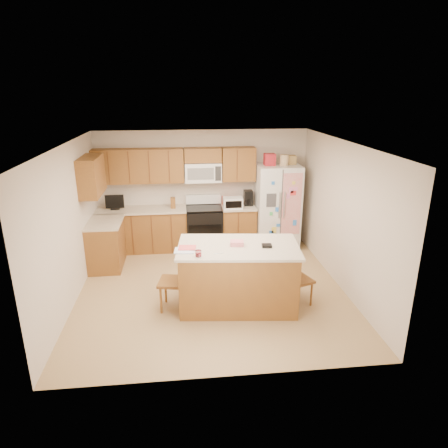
{
  "coord_description": "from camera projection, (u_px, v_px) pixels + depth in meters",
  "views": [
    {
      "loc": [
        -0.47,
        -6.2,
        3.31
      ],
      "look_at": [
        0.25,
        0.35,
        1.07
      ],
      "focal_mm": 32.0,
      "sensor_mm": 36.0,
      "label": 1
    }
  ],
  "objects": [
    {
      "name": "ground",
      "position": [
        212.0,
        289.0,
        6.95
      ],
      "size": [
        4.5,
        4.5,
        0.0
      ],
      "primitive_type": "plane",
      "color": "tan",
      "rests_on": "ground"
    },
    {
      "name": "cabinetry",
      "position": [
        157.0,
        211.0,
        8.24
      ],
      "size": [
        3.36,
        1.56,
        2.15
      ],
      "color": "#955E1D",
      "rests_on": "ground"
    },
    {
      "name": "windsor_chair_right",
      "position": [
        298.0,
        280.0,
        6.35
      ],
      "size": [
        0.47,
        0.49,
        0.9
      ],
      "color": "#955E1D",
      "rests_on": "ground"
    },
    {
      "name": "room_shell",
      "position": [
        211.0,
        210.0,
        6.49
      ],
      "size": [
        4.6,
        4.6,
        2.52
      ],
      "color": "beige",
      "rests_on": "ground"
    },
    {
      "name": "island",
      "position": [
        238.0,
        275.0,
        6.29
      ],
      "size": [
        1.96,
        1.26,
        1.11
      ],
      "color": "#955E1D",
      "rests_on": "ground"
    },
    {
      "name": "windsor_chair_back",
      "position": [
        227.0,
        264.0,
        6.91
      ],
      "size": [
        0.4,
        0.38,
        0.88
      ],
      "color": "#955E1D",
      "rests_on": "ground"
    },
    {
      "name": "windsor_chair_left",
      "position": [
        174.0,
        281.0,
        6.2
      ],
      "size": [
        0.48,
        0.49,
        0.99
      ],
      "color": "#955E1D",
      "rests_on": "ground"
    },
    {
      "name": "stove",
      "position": [
        204.0,
        227.0,
        8.62
      ],
      "size": [
        0.76,
        0.65,
        1.13
      ],
      "color": "black",
      "rests_on": "ground"
    },
    {
      "name": "refrigerator",
      "position": [
        277.0,
        206.0,
        8.58
      ],
      "size": [
        0.9,
        0.79,
        2.04
      ],
      "color": "white",
      "rests_on": "ground"
    }
  ]
}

